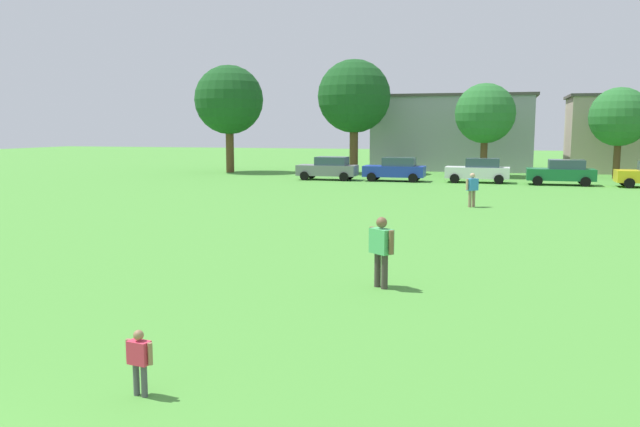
# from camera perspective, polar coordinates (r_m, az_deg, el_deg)

# --- Properties ---
(ground_plane) EXTENTS (160.00, 160.00, 0.00)m
(ground_plane) POSITION_cam_1_polar(r_m,az_deg,el_deg) (34.31, 5.05, 1.31)
(ground_plane) COLOR #4C9338
(child_kite_flyer) EXTENTS (0.45, 0.22, 0.96)m
(child_kite_flyer) POSITION_cam_1_polar(r_m,az_deg,el_deg) (9.54, -15.78, -12.19)
(child_kite_flyer) COLOR #4C4C51
(child_kite_flyer) RESTS_ON ground
(adult_bystander) EXTENTS (0.66, 0.59, 1.69)m
(adult_bystander) POSITION_cam_1_polar(r_m,az_deg,el_deg) (15.12, 5.48, -2.90)
(adult_bystander) COLOR #3F3833
(adult_bystander) RESTS_ON ground
(bystander_near_trees) EXTENTS (0.58, 0.60, 1.63)m
(bystander_near_trees) POSITION_cam_1_polar(r_m,az_deg,el_deg) (31.38, 13.38, 2.32)
(bystander_near_trees) COLOR #8C7259
(bystander_near_trees) RESTS_ON ground
(parked_car_gray_0) EXTENTS (4.30, 2.02, 1.68)m
(parked_car_gray_0) POSITION_cam_1_polar(r_m,az_deg,el_deg) (46.63, 0.76, 4.06)
(parked_car_gray_0) COLOR slate
(parked_car_gray_0) RESTS_ON ground
(parked_car_blue_1) EXTENTS (4.30, 2.02, 1.68)m
(parked_car_blue_1) POSITION_cam_1_polar(r_m,az_deg,el_deg) (45.80, 6.73, 3.94)
(parked_car_blue_1) COLOR #1E38AD
(parked_car_blue_1) RESTS_ON ground
(parked_car_white_2) EXTENTS (4.30, 2.02, 1.68)m
(parked_car_white_2) POSITION_cam_1_polar(r_m,az_deg,el_deg) (45.58, 13.93, 3.76)
(parked_car_white_2) COLOR white
(parked_car_white_2) RESTS_ON ground
(parked_car_green_3) EXTENTS (4.30, 2.02, 1.68)m
(parked_car_green_3) POSITION_cam_1_polar(r_m,az_deg,el_deg) (45.30, 20.73, 3.46)
(parked_car_green_3) COLOR #196B38
(parked_car_green_3) RESTS_ON ground
(tree_far_left) EXTENTS (5.77, 5.77, 8.99)m
(tree_far_left) POSITION_cam_1_polar(r_m,az_deg,el_deg) (55.17, -8.10, 9.95)
(tree_far_left) COLOR brown
(tree_far_left) RESTS_ON ground
(tree_left) EXTENTS (5.99, 5.99, 9.33)m
(tree_left) POSITION_cam_1_polar(r_m,az_deg,el_deg) (53.44, 3.06, 10.34)
(tree_left) COLOR brown
(tree_left) RESTS_ON ground
(tree_center) EXTENTS (4.60, 4.60, 7.17)m
(tree_center) POSITION_cam_1_polar(r_m,az_deg,el_deg) (51.32, 14.48, 8.60)
(tree_center) COLOR brown
(tree_center) RESTS_ON ground
(tree_right) EXTENTS (4.32, 4.32, 6.73)m
(tree_right) POSITION_cam_1_polar(r_m,az_deg,el_deg) (52.44, 25.09, 7.77)
(tree_right) COLOR brown
(tree_right) RESTS_ON ground
(house_left) EXTENTS (14.39, 7.33, 6.69)m
(house_left) POSITION_cam_1_polar(r_m,az_deg,el_deg) (59.72, 11.71, 7.08)
(house_left) COLOR #9999A3
(house_left) RESTS_ON ground
(house_right) EXTENTS (10.82, 6.93, 6.53)m
(house_right) POSITION_cam_1_polar(r_m,az_deg,el_deg) (60.49, 26.12, 6.40)
(house_right) COLOR tan
(house_right) RESTS_ON ground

